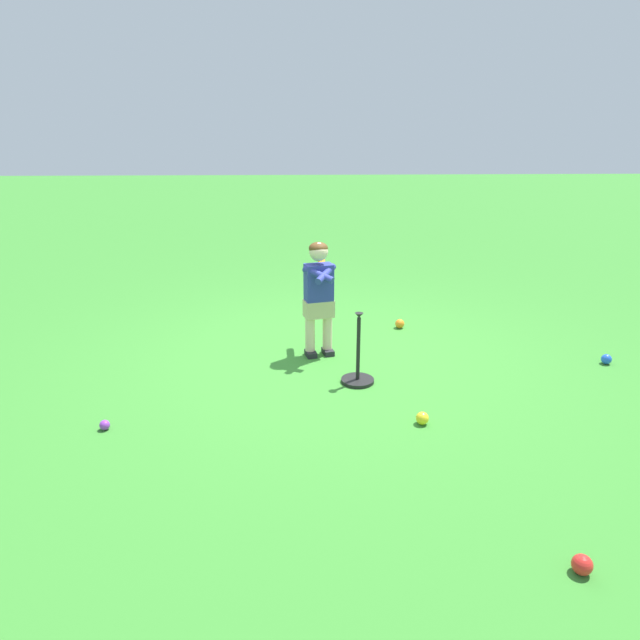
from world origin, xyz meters
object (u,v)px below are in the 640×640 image
play_ball_far_left (606,359)px  play_ball_center_lawn (105,425)px  play_ball_near_batter (400,324)px  batting_tee (358,371)px  play_ball_by_bucket (422,418)px  play_ball_midfield (582,565)px  child_batter (319,289)px

play_ball_far_left → play_ball_center_lawn: (4.21, 1.02, -0.01)m
play_ball_near_batter → play_ball_far_left: size_ratio=1.07×
play_ball_near_batter → play_ball_far_left: 2.01m
play_ball_far_left → batting_tee: bearing=7.4°
play_ball_near_batter → play_ball_far_left: play_ball_near_batter is taller
play_ball_by_bucket → play_ball_near_batter: bearing=-95.3°
play_ball_midfield → batting_tee: 2.38m
child_batter → batting_tee: bearing=115.6°
child_batter → play_ball_far_left: child_batter is taller
play_ball_far_left → batting_tee: batting_tee is taller
play_ball_midfield → batting_tee: size_ratio=0.17×
child_batter → play_ball_center_lawn: (1.59, 1.36, -0.61)m
play_ball_by_bucket → play_ball_midfield: bearing=107.7°
play_ball_near_batter → play_ball_center_lawn: bearing=39.6°
play_ball_near_batter → play_ball_center_lawn: (2.49, 2.05, -0.01)m
child_batter → play_ball_by_bucket: size_ratio=11.31×
play_ball_near_batter → batting_tee: size_ratio=0.16×
play_ball_near_batter → play_ball_midfield: play_ball_midfield is taller
play_ball_center_lawn → play_ball_by_bucket: bearing=179.7°
play_ball_center_lawn → batting_tee: (-1.90, -0.72, 0.07)m
play_ball_by_bucket → play_ball_center_lawn: play_ball_by_bucket is taller
batting_tee → play_ball_by_bucket: bearing=118.6°
play_ball_far_left → play_ball_center_lawn: play_ball_far_left is taller
play_ball_by_bucket → child_batter: bearing=-62.8°
child_batter → play_ball_midfield: child_batter is taller
child_batter → play_ball_by_bucket: (-0.70, 1.37, -0.60)m
batting_tee → play_ball_center_lawn: bearing=20.9°
child_batter → play_ball_center_lawn: size_ratio=14.54×
play_ball_midfield → play_ball_center_lawn: play_ball_midfield is taller
play_ball_near_batter → batting_tee: batting_tee is taller
play_ball_by_bucket → play_ball_midfield: play_ball_midfield is taller
child_batter → play_ball_midfield: bearing=112.4°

